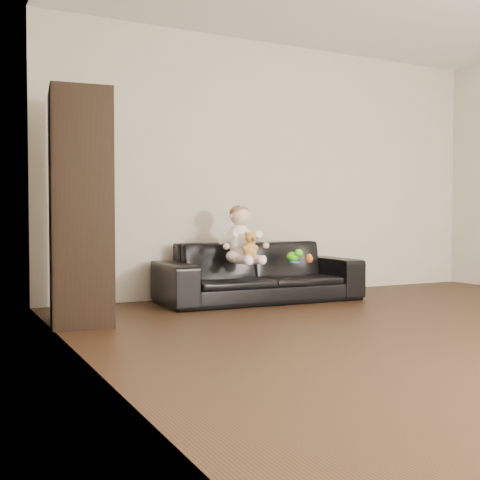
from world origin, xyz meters
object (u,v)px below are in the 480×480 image
baby (241,238)px  toy_rattle (309,259)px  toy_blue_disc (295,262)px  cabinet (80,208)px  teddy_bear (250,245)px  sofa (259,272)px  toy_green (293,257)px

baby → toy_rattle: size_ratio=7.40×
baby → toy_blue_disc: 0.59m
cabinet → teddy_bear: (1.52, 0.20, -0.31)m
sofa → toy_rattle: sofa is taller
sofa → toy_green: size_ratio=13.47×
teddy_bear → toy_green: bearing=22.0°
teddy_bear → toy_rattle: (0.64, 0.02, -0.14)m
baby → toy_rattle: 0.69m
sofa → baby: bearing=-155.0°
baby → toy_green: bearing=-7.5°
sofa → baby: 0.42m
toy_green → cabinet: bearing=-169.3°
toy_rattle → toy_green: bearing=113.6°
toy_green → toy_blue_disc: 0.11m
cabinet → toy_green: 2.17m
toy_rattle → toy_blue_disc: size_ratio=0.72×
baby → toy_blue_disc: bearing=-17.4°
sofa → toy_blue_disc: 0.35m
teddy_bear → toy_blue_disc: (0.53, 0.10, -0.17)m
sofa → cabinet: size_ratio=1.11×
cabinet → toy_green: bearing=18.1°
teddy_bear → toy_rattle: teddy_bear is taller
sofa → toy_rattle: 0.48m
cabinet → teddy_bear: bearing=14.9°
baby → cabinet: bearing=-177.3°
toy_green → toy_blue_disc: (-0.04, -0.09, -0.04)m
toy_green → toy_blue_disc: size_ratio=1.41×
baby → toy_blue_disc: size_ratio=5.32×
toy_rattle → cabinet: bearing=-174.2°
toy_rattle → sofa: bearing=148.3°
baby → toy_rattle: bearing=-22.8°
teddy_bear → toy_blue_disc: bearing=13.8°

